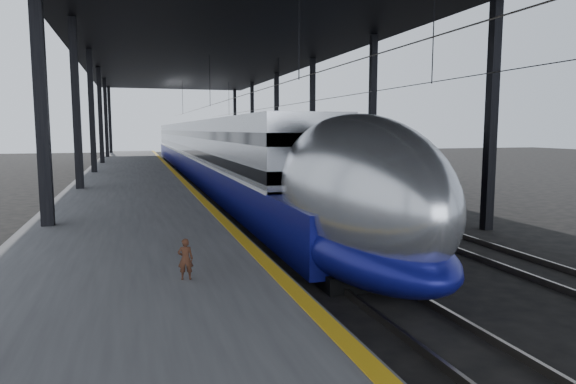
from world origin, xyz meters
name	(u,v)px	position (x,y,z in m)	size (l,w,h in m)	color
ground	(284,291)	(0.00, 0.00, 0.00)	(160.00, 160.00, 0.00)	black
platform	(131,186)	(-3.50, 20.00, 0.50)	(6.00, 80.00, 1.00)	#4C4C4F
yellow_strip	(179,176)	(-0.70, 20.00, 1.00)	(0.30, 80.00, 0.01)	gold
rails	(263,189)	(4.50, 20.00, 0.08)	(6.52, 80.00, 0.16)	slate
canopy	(220,40)	(1.90, 20.00, 9.12)	(18.00, 75.00, 9.47)	black
tgv_train	(205,153)	(2.00, 28.03, 2.04)	(3.05, 65.20, 4.37)	#B6B8BE
second_train	(246,149)	(7.00, 36.57, 1.95)	(2.79, 56.05, 3.85)	navy
child	(185,259)	(-2.45, -1.78, 1.40)	(0.29, 0.19, 0.79)	#462517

